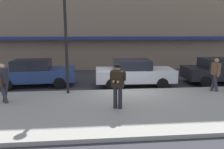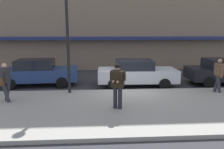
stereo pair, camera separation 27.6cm
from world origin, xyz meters
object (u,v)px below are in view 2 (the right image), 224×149
(parked_sedan_near, at_px, (38,72))
(parked_sedan_mid, at_px, (136,73))
(man_texting_on_phone, at_px, (118,81))
(pedestrian_with_bag, at_px, (5,80))
(street_lamp_post, at_px, (67,32))
(pedestrian_dark_coat, at_px, (219,73))

(parked_sedan_near, relative_size, parked_sedan_mid, 1.01)
(man_texting_on_phone, xyz_separation_m, pedestrian_with_bag, (-4.74, 1.17, -0.14))
(man_texting_on_phone, distance_m, street_lamp_post, 3.78)
(street_lamp_post, bearing_deg, pedestrian_with_bag, -153.79)
(parked_sedan_near, bearing_deg, pedestrian_dark_coat, -14.88)
(parked_sedan_near, bearing_deg, street_lamp_post, -46.26)
(pedestrian_with_bag, bearing_deg, street_lamp_post, 26.21)
(pedestrian_with_bag, bearing_deg, pedestrian_dark_coat, 5.17)
(street_lamp_post, bearing_deg, parked_sedan_mid, 23.92)
(parked_sedan_near, height_order, pedestrian_dark_coat, pedestrian_dark_coat)
(parked_sedan_mid, bearing_deg, man_texting_on_phone, -109.80)
(man_texting_on_phone, bearing_deg, street_lamp_post, 132.14)
(pedestrian_dark_coat, bearing_deg, street_lamp_post, 177.30)
(pedestrian_with_bag, bearing_deg, parked_sedan_near, 82.33)
(parked_sedan_mid, xyz_separation_m, street_lamp_post, (-3.65, -1.62, 2.35))
(man_texting_on_phone, relative_size, street_lamp_post, 0.37)
(pedestrian_with_bag, relative_size, pedestrian_dark_coat, 1.00)
(parked_sedan_mid, bearing_deg, parked_sedan_near, 174.40)
(parked_sedan_near, xyz_separation_m, pedestrian_with_bag, (-0.46, -3.44, 0.32))
(parked_sedan_mid, xyz_separation_m, pedestrian_with_bag, (-6.20, -2.87, 0.32))
(pedestrian_with_bag, height_order, street_lamp_post, street_lamp_post)
(parked_sedan_near, distance_m, pedestrian_with_bag, 3.48)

